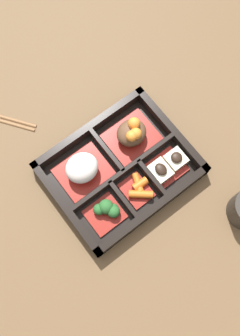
% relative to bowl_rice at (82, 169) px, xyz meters
% --- Properties ---
extents(ground_plane, '(3.00, 3.00, 0.00)m').
position_rel_bowl_rice_xyz_m(ground_plane, '(0.06, -0.04, -0.03)').
color(ground_plane, brown).
extents(bento_base, '(0.27, 0.22, 0.01)m').
position_rel_bowl_rice_xyz_m(bento_base, '(0.06, -0.04, -0.03)').
color(bento_base, black).
rests_on(bento_base, ground_plane).
extents(bento_rim, '(0.27, 0.22, 0.04)m').
position_rel_bowl_rice_xyz_m(bento_rim, '(0.06, -0.04, -0.01)').
color(bento_rim, black).
rests_on(bento_rim, ground_plane).
extents(bowl_rice, '(0.10, 0.08, 0.05)m').
position_rel_bowl_rice_xyz_m(bowl_rice, '(0.00, 0.00, 0.00)').
color(bowl_rice, maroon).
rests_on(bowl_rice, bento_base).
extents(bowl_stew, '(0.10, 0.08, 0.06)m').
position_rel_bowl_rice_xyz_m(bowl_stew, '(0.12, -0.00, 0.00)').
color(bowl_stew, maroon).
rests_on(bowl_stew, bento_base).
extents(bowl_greens, '(0.07, 0.06, 0.03)m').
position_rel_bowl_rice_xyz_m(bowl_greens, '(-0.01, -0.09, -0.01)').
color(bowl_greens, maroon).
rests_on(bowl_greens, bento_base).
extents(bowl_carrots, '(0.05, 0.06, 0.02)m').
position_rel_bowl_rice_xyz_m(bowl_carrots, '(0.06, -0.09, -0.02)').
color(bowl_carrots, maroon).
rests_on(bowl_carrots, bento_base).
extents(bowl_tofu, '(0.07, 0.06, 0.03)m').
position_rel_bowl_rice_xyz_m(bowl_tofu, '(0.14, -0.09, -0.01)').
color(bowl_tofu, maroon).
rests_on(bowl_tofu, bento_base).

